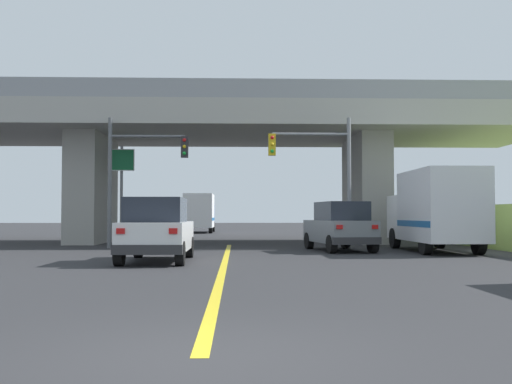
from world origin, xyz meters
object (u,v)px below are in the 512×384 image
(suv_crossing, at_px, (340,226))
(highway_sign, at_px, (121,173))
(box_truck, at_px, (436,210))
(suv_lead, at_px, (157,230))
(traffic_signal_farside, at_px, (136,166))
(traffic_signal_nearside, at_px, (322,165))
(semi_truck_distant, at_px, (200,213))

(suv_crossing, distance_m, highway_sign, 12.06)
(suv_crossing, xyz_separation_m, box_truck, (3.76, -0.72, 0.66))
(suv_lead, relative_size, suv_crossing, 0.99)
(highway_sign, bearing_deg, traffic_signal_farside, -69.34)
(traffic_signal_nearside, bearing_deg, traffic_signal_farside, 174.81)
(box_truck, height_order, traffic_signal_farside, traffic_signal_farside)
(suv_lead, distance_m, traffic_signal_nearside, 9.91)
(suv_crossing, height_order, traffic_signal_farside, traffic_signal_farside)
(suv_crossing, height_order, highway_sign, highway_sign)
(highway_sign, relative_size, semi_truck_distant, 0.72)
(box_truck, relative_size, semi_truck_distant, 0.94)
(box_truck, bearing_deg, semi_truck_distant, 112.68)
(traffic_signal_nearside, relative_size, traffic_signal_farside, 0.99)
(box_truck, bearing_deg, suv_crossing, 169.19)
(suv_lead, xyz_separation_m, box_truck, (10.53, 4.73, 0.66))
(suv_lead, xyz_separation_m, traffic_signal_nearside, (6.28, 7.18, 2.68))
(box_truck, relative_size, traffic_signal_nearside, 1.12)
(traffic_signal_farside, height_order, highway_sign, traffic_signal_farside)
(suv_lead, bearing_deg, suv_crossing, 38.83)
(traffic_signal_nearside, xyz_separation_m, highway_sign, (-9.62, 4.30, -0.09))
(suv_crossing, bearing_deg, suv_lead, -150.06)
(suv_crossing, xyz_separation_m, traffic_signal_nearside, (-0.49, 1.73, 2.68))
(traffic_signal_farside, bearing_deg, suv_lead, -75.81)
(suv_crossing, height_order, traffic_signal_nearside, traffic_signal_nearside)
(suv_lead, relative_size, highway_sign, 0.91)
(suv_lead, relative_size, traffic_signal_nearside, 0.79)
(highway_sign, xyz_separation_m, semi_truck_distant, (2.75, 19.88, -1.93))
(suv_lead, height_order, traffic_signal_farside, traffic_signal_farside)
(traffic_signal_nearside, distance_m, highway_sign, 10.54)
(suv_lead, bearing_deg, traffic_signal_nearside, 48.82)
(traffic_signal_farside, bearing_deg, box_truck, -14.32)
(semi_truck_distant, bearing_deg, traffic_signal_nearside, -74.13)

